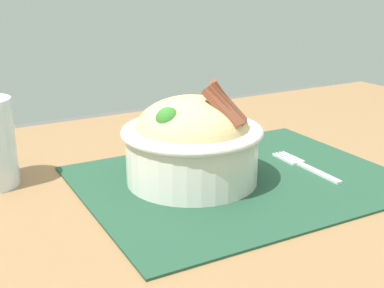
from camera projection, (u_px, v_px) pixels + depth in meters
The scene contains 4 objects.
table at pixel (238, 220), 0.70m from camera, with size 1.32×0.79×0.71m.
placemat at pixel (239, 179), 0.67m from camera, with size 0.41×0.32×0.00m, color #1E422D.
bowl at pixel (192, 141), 0.65m from camera, with size 0.20×0.20×0.13m.
fork at pixel (303, 165), 0.71m from camera, with size 0.02×0.13×0.00m.
Camera 1 is at (-0.37, -0.52, 0.96)m, focal length 47.26 mm.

